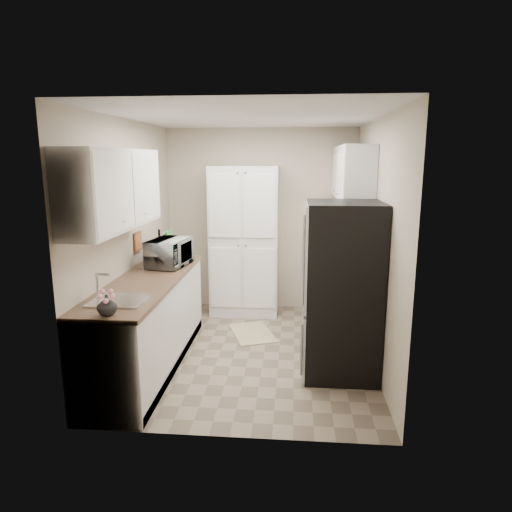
{
  "coord_description": "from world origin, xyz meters",
  "views": [
    {
      "loc": [
        0.47,
        -4.7,
        2.1
      ],
      "look_at": [
        0.05,
        0.15,
        1.05
      ],
      "focal_mm": 32.0,
      "sensor_mm": 36.0,
      "label": 1
    }
  ],
  "objects_px": {
    "pantry_cabinet": "(245,241)",
    "wine_bottle": "(160,245)",
    "toaster_oven": "(342,243)",
    "microwave": "(170,253)",
    "refrigerator": "(342,290)",
    "electric_range": "(337,302)"
  },
  "relations": [
    {
      "from": "pantry_cabinet",
      "to": "toaster_oven",
      "type": "xyz_separation_m",
      "value": [
        1.29,
        -0.16,
        0.02
      ]
    },
    {
      "from": "pantry_cabinet",
      "to": "electric_range",
      "type": "relative_size",
      "value": 1.77
    },
    {
      "from": "refrigerator",
      "to": "microwave",
      "type": "bearing_deg",
      "value": 163.16
    },
    {
      "from": "electric_range",
      "to": "wine_bottle",
      "type": "xyz_separation_m",
      "value": [
        -2.1,
        0.12,
        0.6
      ]
    },
    {
      "from": "microwave",
      "to": "toaster_oven",
      "type": "distance_m",
      "value": 2.24
    },
    {
      "from": "refrigerator",
      "to": "wine_bottle",
      "type": "distance_m",
      "value": 2.28
    },
    {
      "from": "pantry_cabinet",
      "to": "toaster_oven",
      "type": "distance_m",
      "value": 1.3
    },
    {
      "from": "wine_bottle",
      "to": "electric_range",
      "type": "bearing_deg",
      "value": -3.38
    },
    {
      "from": "toaster_oven",
      "to": "microwave",
      "type": "bearing_deg",
      "value": -168.58
    },
    {
      "from": "toaster_oven",
      "to": "pantry_cabinet",
      "type": "bearing_deg",
      "value": 157.65
    },
    {
      "from": "pantry_cabinet",
      "to": "wine_bottle",
      "type": "distance_m",
      "value": 1.23
    },
    {
      "from": "refrigerator",
      "to": "wine_bottle",
      "type": "bearing_deg",
      "value": 155.93
    },
    {
      "from": "electric_range",
      "to": "wine_bottle",
      "type": "bearing_deg",
      "value": 176.62
    },
    {
      "from": "electric_range",
      "to": "microwave",
      "type": "bearing_deg",
      "value": -172.75
    },
    {
      "from": "electric_range",
      "to": "wine_bottle",
      "type": "relative_size",
      "value": 3.51
    },
    {
      "from": "wine_bottle",
      "to": "pantry_cabinet",
      "type": "bearing_deg",
      "value": 40.74
    },
    {
      "from": "refrigerator",
      "to": "electric_range",
      "type": "bearing_deg",
      "value": 87.52
    },
    {
      "from": "electric_range",
      "to": "refrigerator",
      "type": "distance_m",
      "value": 0.88
    },
    {
      "from": "pantry_cabinet",
      "to": "wine_bottle",
      "type": "bearing_deg",
      "value": -139.26
    },
    {
      "from": "pantry_cabinet",
      "to": "electric_range",
      "type": "distance_m",
      "value": 1.58
    },
    {
      "from": "pantry_cabinet",
      "to": "toaster_oven",
      "type": "bearing_deg",
      "value": -7.12
    },
    {
      "from": "refrigerator",
      "to": "microwave",
      "type": "relative_size",
      "value": 3.12
    }
  ]
}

